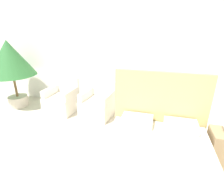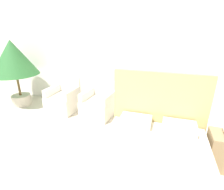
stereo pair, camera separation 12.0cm
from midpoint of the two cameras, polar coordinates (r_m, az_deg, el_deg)
wall_back at (r=4.59m, az=-1.98°, el=13.81°), size 10.00×0.06×2.90m
bed at (r=2.57m, az=14.03°, el=-22.42°), size 1.56×2.09×1.38m
armchair_near_window_left at (r=4.67m, az=-14.92°, el=-1.81°), size 0.72×0.73×0.82m
armchair_near_window_right at (r=4.26m, az=-3.68°, el=-3.39°), size 0.76×0.76×0.82m
potted_palm at (r=5.22m, az=-28.92°, el=9.97°), size 1.19×1.19×1.76m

